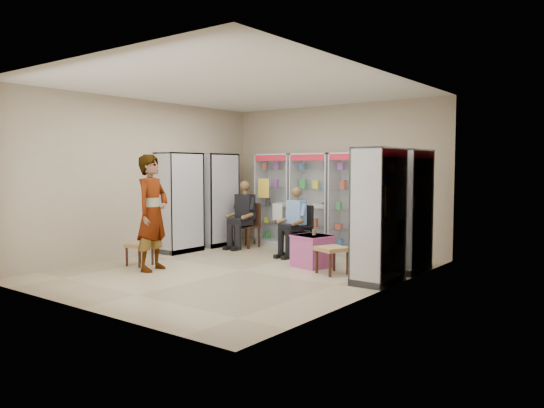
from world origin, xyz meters
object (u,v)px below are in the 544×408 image
Objects in this scene: cabinet_left_far at (217,200)px; cabinet_left_near at (180,203)px; cabinet_back_left at (277,199)px; cabinet_back_right at (353,203)px; standing_man at (152,213)px; woven_stool_b at (140,254)px; woven_stool_a at (332,260)px; cabinet_right_far at (409,211)px; cabinet_back_mid at (313,201)px; wooden_chair at (247,225)px; seated_shopkeeper at (297,224)px; office_chair at (298,231)px; cabinet_right_near at (379,216)px; pink_trunk at (313,251)px.

cabinet_left_far is 1.10m from cabinet_left_near.
cabinet_back_left is 1.00× the size of cabinet_back_right.
cabinet_left_far reaches higher than standing_man.
cabinet_back_left is 3.59m from woven_stool_b.
woven_stool_a is at bearing 24.72° from woven_stool_b.
cabinet_left_far is at bearing -135.00° from cabinet_back_left.
cabinet_right_far is 4.55m from cabinet_left_near.
cabinet_back_left and cabinet_back_mid have the same top height.
seated_shopkeeper reaches higher than wooden_chair.
cabinet_left_far is at bearing 87.43° from cabinet_right_far.
woven_stool_b is (-1.64, -2.49, -0.30)m from office_chair.
cabinet_right_far is 1.00× the size of cabinet_left_near.
cabinet_right_near is 2.65m from office_chair.
cabinet_back_mid reaches higher than pink_trunk.
cabinet_back_right reaches higher than wooden_chair.
office_chair is 3.00m from woven_stool_b.
cabinet_back_right is 2.34m from woven_stool_a.
seated_shopkeeper is (2.18, 0.99, -0.38)m from cabinet_left_near.
standing_man is at bearing 33.72° from cabinet_left_near.
cabinet_back_right is 2.04× the size of office_chair.
cabinet_back_right is at bearing 36.16° from cabinet_right_near.
cabinet_right_near is 2.60m from seated_shopkeeper.
seated_shopkeeper is 0.65× the size of standing_man.
cabinet_right_far reaches higher than seated_shopkeeper.
cabinet_back_right is at bearing 109.95° from woven_stool_a.
cabinet_right_far reaches higher than wooden_chair.
cabinet_back_left is at bearing 180.00° from cabinet_back_right.
pink_trunk is (-1.46, 0.48, -0.73)m from cabinet_right_near.
cabinet_back_right and cabinet_right_near have the same top height.
office_chair is 0.51× the size of standing_man.
wooden_chair is (-3.78, 1.50, -0.53)m from cabinet_right_near.
cabinet_back_left is 2.23m from cabinet_left_near.
cabinet_left_near is at bearing 179.30° from woven_stool_a.
cabinet_back_left reaches higher than standing_man.
cabinet_back_mid and cabinet_right_near have the same top height.
cabinet_right_near and cabinet_left_near have the same top height.
cabinet_right_far is 1.51m from woven_stool_a.
woven_stool_a is at bearing -27.79° from seated_shopkeeper.
pink_trunk is (2.32, -1.02, -0.20)m from wooden_chair.
cabinet_left_far is 1.00× the size of cabinet_left_near.
woven_stool_a is (2.65, -2.07, -0.78)m from cabinet_back_left.
cabinet_left_near is at bearing -145.68° from office_chair.
woven_stool_a is at bearing -29.18° from pink_trunk.
cabinet_left_near reaches higher than office_chair.
seated_shopkeeper is (1.50, -0.31, 0.15)m from wooden_chair.
wooden_chair is 1.54m from seated_shopkeeper.
cabinet_right_near is at bearing -32.28° from cabinet_back_left.
cabinet_right_near is at bearing -40.84° from cabinet_back_mid.
standing_man reaches higher than office_chair.
woven_stool_b is (-2.29, -3.48, -0.81)m from cabinet_back_right.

